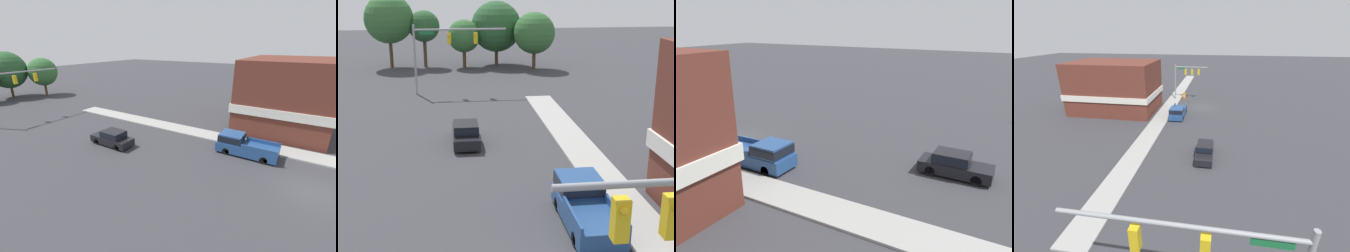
# 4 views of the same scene
# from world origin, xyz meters

# --- Properties ---
(ground_plane) EXTENTS (200.00, 200.00, 0.00)m
(ground_plane) POSITION_xyz_m (0.00, 0.00, 0.00)
(ground_plane) COLOR #38383D
(sidewalk_curb) EXTENTS (2.40, 60.00, 0.14)m
(sidewalk_curb) POSITION_xyz_m (5.70, 0.00, 0.07)
(sidewalk_curb) COLOR #9E9E99
(sidewalk_curb) RESTS_ON ground
(far_signal_assembly) EXTENTS (8.99, 0.49, 6.80)m
(far_signal_assembly) POSITION_xyz_m (-3.06, 32.71, 5.00)
(far_signal_assembly) COLOR gray
(far_signal_assembly) RESTS_ON ground
(car_lead) EXTENTS (1.77, 4.46, 1.54)m
(car_lead) POSITION_xyz_m (-1.71, 17.26, 0.80)
(car_lead) COLOR black
(car_lead) RESTS_ON ground
(pickup_truck_parked) EXTENTS (2.10, 5.33, 1.84)m
(pickup_truck_parked) POSITION_xyz_m (3.25, 5.75, 0.91)
(pickup_truck_parked) COLOR black
(pickup_truck_parked) RESTS_ON ground
(corner_brick_building) EXTENTS (13.66, 9.69, 8.09)m
(corner_brick_building) POSITION_xyz_m (14.08, 3.62, 3.94)
(corner_brick_building) COLOR brown
(corner_brick_building) RESTS_ON ground
(backdrop_tree_right_mid) EXTENTS (6.59, 6.59, 8.37)m
(backdrop_tree_right_mid) POSITION_xyz_m (3.69, 48.95, 5.07)
(backdrop_tree_right_mid) COLOR #4C3823
(backdrop_tree_right_mid) RESTS_ON ground
(backdrop_tree_right_far) EXTENTS (5.20, 5.20, 7.17)m
(backdrop_tree_right_far) POSITION_xyz_m (8.10, 45.18, 4.56)
(backdrop_tree_right_far) COLOR #4C3823
(backdrop_tree_right_far) RESTS_ON ground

